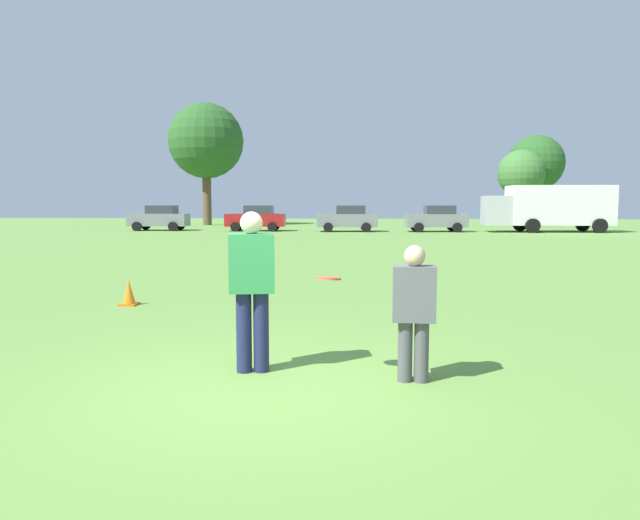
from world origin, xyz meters
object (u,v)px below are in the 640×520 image
object	(u,v)px
parked_car_mid_left	(256,218)
player_defender	(414,306)
parked_car_center	(348,218)
parked_car_mid_right	(437,218)
box_truck	(550,207)
traffic_cone	(129,293)
player_thrower	(252,282)
parked_car_near_left	(160,218)
frisbee	(329,278)

from	to	relation	value
parked_car_mid_left	player_defender	bearing A→B (deg)	-75.40
parked_car_mid_left	parked_car_center	size ratio (longest dim) A/B	1.00
parked_car_mid_right	box_truck	xyz separation A→B (m)	(7.69, 0.30, 0.83)
traffic_cone	parked_car_center	xyz separation A→B (m)	(2.48, 30.52, 0.69)
parked_car_mid_left	parked_car_mid_right	xyz separation A→B (m)	(12.74, 0.09, 0.00)
player_thrower	parked_car_mid_right	xyz separation A→B (m)	(5.38, 35.00, -0.10)
parked_car_near_left	parked_car_mid_left	size ratio (longest dim) A/B	1.00
parked_car_center	box_truck	world-z (taller)	box_truck
player_defender	parked_car_near_left	bearing A→B (deg)	114.93
traffic_cone	parked_car_near_left	bearing A→B (deg)	110.08
box_truck	traffic_cone	bearing A→B (deg)	-117.64
parked_car_mid_right	box_truck	bearing A→B (deg)	2.24
player_thrower	traffic_cone	distance (m)	5.30
frisbee	box_truck	distance (m)	37.45
player_defender	parked_car_center	world-z (taller)	parked_car_center
frisbee	parked_car_center	xyz separation A→B (m)	(-1.66, 34.72, -0.17)
player_thrower	frisbee	bearing A→B (deg)	-6.48
player_thrower	traffic_cone	world-z (taller)	player_thrower
parked_car_mid_left	parked_car_center	distance (m)	6.58
parked_car_mid_left	parked_car_mid_right	distance (m)	12.74
player_defender	frisbee	bearing A→B (deg)	174.00
frisbee	parked_car_near_left	distance (m)	38.29
parked_car_center	parked_car_mid_right	xyz separation A→B (m)	(6.17, 0.38, 0.00)
player_defender	parked_car_center	size ratio (longest dim) A/B	0.34
player_thrower	box_truck	xyz separation A→B (m)	(13.07, 35.30, 0.73)
player_defender	box_truck	bearing A→B (deg)	72.36
frisbee	traffic_cone	xyz separation A→B (m)	(-4.14, 4.20, -0.86)
parked_car_mid_left	frisbee	bearing A→B (deg)	-76.77
player_thrower	traffic_cone	bearing A→B (deg)	128.59
box_truck	parked_car_mid_left	bearing A→B (deg)	-178.90
traffic_cone	frisbee	bearing A→B (deg)	-45.38
frisbee	parked_car_center	world-z (taller)	parked_car_center
frisbee	parked_car_mid_left	world-z (taller)	parked_car_mid_left
parked_car_mid_right	traffic_cone	bearing A→B (deg)	-105.64
parked_car_near_left	box_truck	world-z (taller)	box_truck
parked_car_center	parked_car_mid_left	bearing A→B (deg)	177.48
player_thrower	parked_car_mid_left	distance (m)	35.67
parked_car_center	traffic_cone	bearing A→B (deg)	-94.65
frisbee	traffic_cone	bearing A→B (deg)	134.62
parked_car_near_left	box_truck	xyz separation A→B (m)	(27.62, 0.35, 0.83)
traffic_cone	parked_car_center	bearing A→B (deg)	85.35
player_thrower	traffic_cone	size ratio (longest dim) A/B	3.78
frisbee	parked_car_center	bearing A→B (deg)	92.73
player_thrower	parked_car_near_left	distance (m)	37.85
player_defender	parked_car_mid_right	size ratio (longest dim) A/B	0.34
parked_car_mid_left	box_truck	size ratio (longest dim) A/B	0.50
parked_car_mid_left	player_thrower	bearing A→B (deg)	-78.09
traffic_cone	box_truck	bearing A→B (deg)	62.36
parked_car_near_left	box_truck	size ratio (longest dim) A/B	0.50
traffic_cone	parked_car_mid_left	bearing A→B (deg)	97.56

